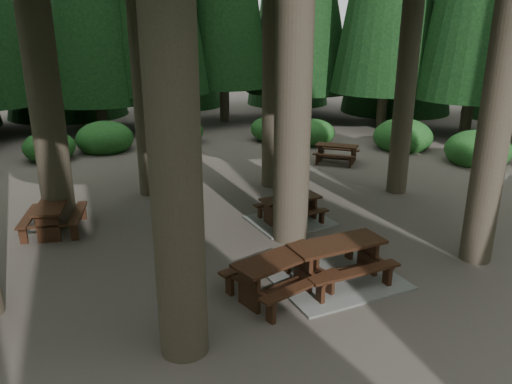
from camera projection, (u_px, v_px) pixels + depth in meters
name	position (u px, v px, depth m)	size (l,w,h in m)	color
ground	(264.00, 247.00, 11.66)	(80.00, 80.00, 0.00)	#514942
picnic_table_a	(336.00, 267.00, 10.04)	(2.50, 2.08, 0.84)	gray
picnic_table_b	(53.00, 212.00, 12.41)	(1.77, 2.02, 0.75)	black
picnic_table_c	(290.00, 214.00, 13.06)	(2.07, 1.73, 0.68)	gray
picnic_table_d	(336.00, 151.00, 18.66)	(1.98, 1.98, 0.67)	black
picnic_table_e	(280.00, 270.00, 9.42)	(2.14, 1.88, 0.80)	black
shrub_ring	(276.00, 216.00, 12.46)	(23.86, 24.64, 1.49)	#20541C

